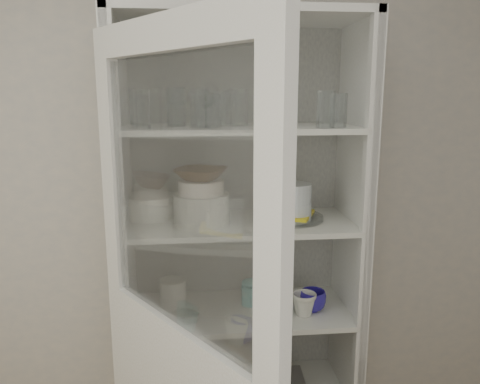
% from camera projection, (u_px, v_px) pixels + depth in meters
% --- Properties ---
extents(wall_back, '(3.60, 0.02, 2.60)m').
position_uv_depth(wall_back, '(193.00, 201.00, 2.18)').
color(wall_back, '#ACAAA3').
rests_on(wall_back, ground).
extents(pantry_cabinet, '(1.00, 0.45, 2.10)m').
position_uv_depth(pantry_cabinet, '(239.00, 285.00, 2.11)').
color(pantry_cabinet, beige).
rests_on(pantry_cabinet, floor).
extents(tumbler_0, '(0.09, 0.09, 0.14)m').
position_uv_depth(tumbler_0, '(140.00, 109.00, 1.71)').
color(tumbler_0, silver).
rests_on(tumbler_0, shelf_glass).
extents(tumbler_1, '(0.09, 0.09, 0.15)m').
position_uv_depth(tumbler_1, '(200.00, 109.00, 1.74)').
color(tumbler_1, silver).
rests_on(tumbler_1, shelf_glass).
extents(tumbler_2, '(0.07, 0.07, 0.13)m').
position_uv_depth(tumbler_2, '(213.00, 112.00, 1.72)').
color(tumbler_2, silver).
rests_on(tumbler_2, shelf_glass).
extents(tumbler_3, '(0.08, 0.08, 0.13)m').
position_uv_depth(tumbler_3, '(203.00, 110.00, 1.77)').
color(tumbler_3, silver).
rests_on(tumbler_3, shelf_glass).
extents(tumbler_4, '(0.08, 0.08, 0.13)m').
position_uv_depth(tumbler_4, '(286.00, 110.00, 1.79)').
color(tumbler_4, silver).
rests_on(tumbler_4, shelf_glass).
extents(tumbler_5, '(0.08, 0.08, 0.14)m').
position_uv_depth(tumbler_5, '(326.00, 110.00, 1.76)').
color(tumbler_5, silver).
rests_on(tumbler_5, shelf_glass).
extents(tumbler_6, '(0.07, 0.07, 0.13)m').
position_uv_depth(tumbler_6, '(338.00, 110.00, 1.79)').
color(tumbler_6, silver).
rests_on(tumbler_6, shelf_glass).
extents(tumbler_7, '(0.07, 0.07, 0.12)m').
position_uv_depth(tumbler_7, '(137.00, 111.00, 1.86)').
color(tumbler_7, silver).
rests_on(tumbler_7, shelf_glass).
extents(tumbler_8, '(0.09, 0.09, 0.15)m').
position_uv_depth(tumbler_8, '(177.00, 107.00, 1.86)').
color(tumbler_8, silver).
rests_on(tumbler_8, shelf_glass).
extents(tumbler_9, '(0.10, 0.10, 0.15)m').
position_uv_depth(tumbler_9, '(239.00, 107.00, 1.89)').
color(tumbler_9, silver).
rests_on(tumbler_9, shelf_glass).
extents(tumbler_10, '(0.07, 0.07, 0.13)m').
position_uv_depth(tumbler_10, '(220.00, 110.00, 1.87)').
color(tumbler_10, silver).
rests_on(tumbler_10, shelf_glass).
extents(goblet_0, '(0.08, 0.08, 0.17)m').
position_uv_depth(goblet_0, '(181.00, 104.00, 1.94)').
color(goblet_0, silver).
rests_on(goblet_0, shelf_glass).
extents(goblet_1, '(0.07, 0.07, 0.16)m').
position_uv_depth(goblet_1, '(229.00, 105.00, 2.00)').
color(goblet_1, silver).
rests_on(goblet_1, shelf_glass).
extents(goblet_2, '(0.08, 0.08, 0.18)m').
position_uv_depth(goblet_2, '(285.00, 102.00, 2.02)').
color(goblet_2, silver).
rests_on(goblet_2, shelf_glass).
extents(goblet_3, '(0.07, 0.07, 0.15)m').
position_uv_depth(goblet_3, '(280.00, 106.00, 2.01)').
color(goblet_3, silver).
rests_on(goblet_3, shelf_glass).
extents(plate_stack_front, '(0.23, 0.23, 0.13)m').
position_uv_depth(plate_stack_front, '(202.00, 209.00, 1.93)').
color(plate_stack_front, silver).
rests_on(plate_stack_front, shelf_plates).
extents(plate_stack_back, '(0.22, 0.22, 0.10)m').
position_uv_depth(plate_stack_back, '(151.00, 206.00, 2.03)').
color(plate_stack_back, silver).
rests_on(plate_stack_back, shelf_plates).
extents(cream_bowl, '(0.23, 0.23, 0.06)m').
position_uv_depth(cream_bowl, '(201.00, 187.00, 1.91)').
color(cream_bowl, white).
rests_on(cream_bowl, plate_stack_front).
extents(terracotta_bowl, '(0.27, 0.27, 0.05)m').
position_uv_depth(terracotta_bowl, '(201.00, 174.00, 1.90)').
color(terracotta_bowl, '#452912').
rests_on(terracotta_bowl, cream_bowl).
extents(glass_platter, '(0.29, 0.29, 0.02)m').
position_uv_depth(glass_platter, '(289.00, 217.00, 2.00)').
color(glass_platter, silver).
rests_on(glass_platter, shelf_plates).
extents(yellow_trivet, '(0.25, 0.25, 0.01)m').
position_uv_depth(yellow_trivet, '(289.00, 214.00, 2.00)').
color(yellow_trivet, yellow).
rests_on(yellow_trivet, glass_platter).
extents(white_ramekin, '(0.14, 0.14, 0.06)m').
position_uv_depth(white_ramekin, '(289.00, 206.00, 1.99)').
color(white_ramekin, silver).
rests_on(white_ramekin, yellow_trivet).
extents(grey_bowl_stack, '(0.14, 0.14, 0.16)m').
position_uv_depth(grey_bowl_stack, '(294.00, 202.00, 1.97)').
color(grey_bowl_stack, silver).
rests_on(grey_bowl_stack, shelf_plates).
extents(mug_blue, '(0.14, 0.14, 0.09)m').
position_uv_depth(mug_blue, '(313.00, 301.00, 2.03)').
color(mug_blue, navy).
rests_on(mug_blue, shelf_mugs).
extents(mug_teal, '(0.13, 0.13, 0.10)m').
position_uv_depth(mug_teal, '(255.00, 295.00, 2.08)').
color(mug_teal, teal).
rests_on(mug_teal, shelf_mugs).
extents(mug_white, '(0.11, 0.11, 0.10)m').
position_uv_depth(mug_white, '(304.00, 304.00, 1.99)').
color(mug_white, silver).
rests_on(mug_white, shelf_mugs).
extents(teal_jar, '(0.08, 0.08, 0.10)m').
position_uv_depth(teal_jar, '(251.00, 293.00, 2.09)').
color(teal_jar, teal).
rests_on(teal_jar, shelf_mugs).
extents(measuring_cups, '(0.09, 0.09, 0.04)m').
position_uv_depth(measuring_cups, '(183.00, 317.00, 1.95)').
color(measuring_cups, silver).
rests_on(measuring_cups, shelf_mugs).
extents(white_canister, '(0.13, 0.13, 0.13)m').
position_uv_depth(white_canister, '(173.00, 294.00, 2.05)').
color(white_canister, silver).
rests_on(white_canister, shelf_mugs).
extents(tin_box, '(0.22, 0.16, 0.06)m').
position_uv_depth(tin_box, '(280.00, 381.00, 2.15)').
color(tin_box, '#939396').
rests_on(tin_box, shelf_bot).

